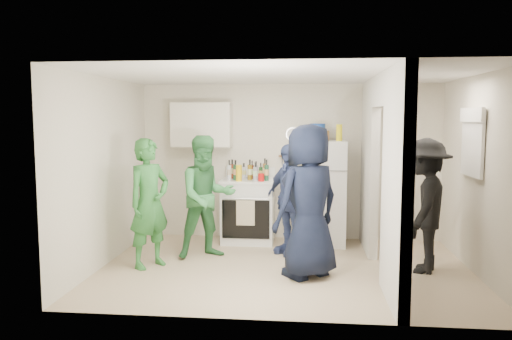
{
  "coord_description": "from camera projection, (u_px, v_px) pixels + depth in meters",
  "views": [
    {
      "loc": [
        0.25,
        -6.36,
        1.97
      ],
      "look_at": [
        -0.42,
        0.4,
        1.25
      ],
      "focal_mm": 35.0,
      "sensor_mm": 36.0,
      "label": 1
    }
  ],
  "objects": [
    {
      "name": "bottle_k",
      "position": [
        236.0,
        170.0,
        7.87
      ],
      "size": [
        0.06,
        0.06,
        0.29
      ],
      "primitive_type": "cylinder",
      "color": "maroon",
      "rests_on": "stove"
    },
    {
      "name": "wall_left",
      "position": [
        105.0,
        172.0,
        6.63
      ],
      "size": [
        0.0,
        3.4,
        3.4
      ],
      "primitive_type": "plane",
      "rotation": [
        1.57,
        0.0,
        1.57
      ],
      "color": "silver",
      "rests_on": "floor"
    },
    {
      "name": "wall_front",
      "position": [
        278.0,
        194.0,
        4.71
      ],
      "size": [
        4.8,
        0.0,
        4.8
      ],
      "primitive_type": "plane",
      "rotation": [
        -1.57,
        0.0,
        0.0
      ],
      "color": "silver",
      "rests_on": "floor"
    },
    {
      "name": "bottle_e",
      "position": [
        256.0,
        170.0,
        7.98
      ],
      "size": [
        0.07,
        0.07,
        0.27
      ],
      "primitive_type": "cylinder",
      "color": "#9CA1AD",
      "rests_on": "stove"
    },
    {
      "name": "yellow_cup_stack_top",
      "position": [
        339.0,
        133.0,
        7.5
      ],
      "size": [
        0.09,
        0.09,
        0.25
      ],
      "primitive_type": "cylinder",
      "color": "yellow",
      "rests_on": "fridge"
    },
    {
      "name": "bottle_g",
      "position": [
        265.0,
        168.0,
        7.94
      ],
      "size": [
        0.07,
        0.07,
        0.32
      ],
      "primitive_type": "cylinder",
      "color": "olive",
      "rests_on": "stove"
    },
    {
      "name": "partition_pier_back",
      "position": [
        369.0,
        166.0,
        7.36
      ],
      "size": [
        0.12,
        1.2,
        2.5
      ],
      "primitive_type": "cube",
      "color": "silver",
      "rests_on": "floor"
    },
    {
      "name": "person_nook",
      "position": [
        424.0,
        205.0,
        6.33
      ],
      "size": [
        1.0,
        1.26,
        1.71
      ],
      "primitive_type": "imported",
      "rotation": [
        0.0,
        0.0,
        -1.95
      ],
      "color": "black",
      "rests_on": "floor"
    },
    {
      "name": "floor",
      "position": [
        285.0,
        268.0,
        6.53
      ],
      "size": [
        4.8,
        4.8,
        0.0
      ],
      "primitive_type": "plane",
      "color": "tan",
      "rests_on": "ground"
    },
    {
      "name": "wall_right",
      "position": [
        479.0,
        176.0,
        6.16
      ],
      "size": [
        0.0,
        3.4,
        3.4
      ],
      "primitive_type": "plane",
      "rotation": [
        1.57,
        0.0,
        -1.57
      ],
      "color": "silver",
      "rests_on": "floor"
    },
    {
      "name": "bottle_d",
      "position": [
        250.0,
        170.0,
        7.76
      ],
      "size": [
        0.07,
        0.07,
        0.32
      ],
      "primitive_type": "cylinder",
      "color": "brown",
      "rests_on": "stove"
    },
    {
      "name": "spice_shelf",
      "position": [
        289.0,
        156.0,
        8.02
      ],
      "size": [
        0.35,
        0.08,
        0.03
      ],
      "primitive_type": "cube",
      "color": "olive",
      "rests_on": "wall_back"
    },
    {
      "name": "nook_window_frame",
      "position": [
        473.0,
        143.0,
        6.32
      ],
      "size": [
        0.04,
        0.76,
        0.86
      ],
      "primitive_type": "cube",
      "color": "white",
      "rests_on": "wall_right"
    },
    {
      "name": "bottle_f",
      "position": [
        261.0,
        171.0,
        7.82
      ],
      "size": [
        0.06,
        0.06,
        0.26
      ],
      "primitive_type": "cylinder",
      "color": "#163C19",
      "rests_on": "stove"
    },
    {
      "name": "bottle_b",
      "position": [
        235.0,
        170.0,
        7.76
      ],
      "size": [
        0.07,
        0.07,
        0.31
      ],
      "primitive_type": "cylinder",
      "color": "#194D29",
      "rests_on": "stove"
    },
    {
      "name": "wall_back",
      "position": [
        290.0,
        162.0,
        8.08
      ],
      "size": [
        4.8,
        0.0,
        4.8
      ],
      "primitive_type": "plane",
      "rotation": [
        1.57,
        0.0,
        0.0
      ],
      "color": "silver",
      "rests_on": "floor"
    },
    {
      "name": "blue_bowl",
      "position": [
        318.0,
        127.0,
        7.67
      ],
      "size": [
        0.24,
        0.24,
        0.11
      ],
      "primitive_type": "cylinder",
      "color": "navy",
      "rests_on": "wicker_basket"
    },
    {
      "name": "bottle_c",
      "position": [
        244.0,
        171.0,
        7.97
      ],
      "size": [
        0.08,
        0.08,
        0.25
      ],
      "primitive_type": "cylinder",
      "color": "silver",
      "rests_on": "stove"
    },
    {
      "name": "wicker_basket",
      "position": [
        317.0,
        136.0,
        7.68
      ],
      "size": [
        0.35,
        0.25,
        0.15
      ],
      "primitive_type": "cube",
      "color": "brown",
      "rests_on": "fridge"
    },
    {
      "name": "person_green_left",
      "position": [
        149.0,
        203.0,
        6.53
      ],
      "size": [
        0.69,
        0.74,
        1.7
      ],
      "primitive_type": "imported",
      "rotation": [
        0.0,
        0.0,
        0.96
      ],
      "color": "#317A35",
      "rests_on": "floor"
    },
    {
      "name": "partition_header",
      "position": [
        383.0,
        90.0,
        6.17
      ],
      "size": [
        0.12,
        1.0,
        0.4
      ],
      "primitive_type": "cube",
      "color": "silver",
      "rests_on": "partition_pier_back"
    },
    {
      "name": "partition_pier_front",
      "position": [
        396.0,
        187.0,
        5.19
      ],
      "size": [
        0.12,
        1.2,
        2.5
      ],
      "primitive_type": "cube",
      "color": "silver",
      "rests_on": "floor"
    },
    {
      "name": "upper_cabinet",
      "position": [
        202.0,
        125.0,
        7.97
      ],
      "size": [
        0.95,
        0.34,
        0.7
      ],
      "primitive_type": "cube",
      "color": "silver",
      "rests_on": "wall_back"
    },
    {
      "name": "person_green_center",
      "position": [
        207.0,
        197.0,
        6.99
      ],
      "size": [
        1.04,
        0.97,
        1.72
      ],
      "primitive_type": "imported",
      "rotation": [
        0.0,
        0.0,
        0.48
      ],
      "color": "#3C8A4F",
      "rests_on": "floor"
    },
    {
      "name": "ceiling",
      "position": [
        286.0,
        75.0,
        6.26
      ],
      "size": [
        4.8,
        4.8,
        0.0
      ],
      "primitive_type": "plane",
      "rotation": [
        3.14,
        0.0,
        0.0
      ],
      "color": "white",
      "rests_on": "wall_back"
    },
    {
      "name": "yellow_cup_stack_stove",
      "position": [
        239.0,
        173.0,
        7.62
      ],
      "size": [
        0.09,
        0.09,
        0.25
      ],
      "primitive_type": "cylinder",
      "color": "yellow",
      "rests_on": "stove"
    },
    {
      "name": "nook_window",
      "position": [
        474.0,
        143.0,
        6.32
      ],
      "size": [
        0.03,
        0.7,
        0.8
      ],
      "primitive_type": "cube",
      "color": "black",
      "rests_on": "wall_right"
    },
    {
      "name": "bottle_a",
      "position": [
        232.0,
        169.0,
        7.96
      ],
      "size": [
        0.07,
        0.07,
        0.3
      ],
      "primitive_type": "cylinder",
      "color": "maroon",
      "rests_on": "stove"
    },
    {
      "name": "bottle_l",
      "position": [
        256.0,
        171.0,
        7.69
      ],
      "size": [
        0.08,
        0.08,
        0.28
      ],
      "primitive_type": "cylinder",
      "color": "#8F939E",
      "rests_on": "stove"
    },
    {
      "name": "red_cup",
      "position": [
        261.0,
        177.0,
        7.61
      ],
      "size": [
        0.09,
        0.09,
        0.12
      ],
      "primitive_type": "cylinder",
      "color": "red",
      "rests_on": "stove"
    },
    {
      "name": "bottle_i",
      "position": [
        252.0,
        170.0,
        7.92
      ],
      "size": [
        0.06,
        0.06,
        0.29
      ],
      "primitive_type": "cylinder",
      "color": "#551F0E",
      "rests_on": "stove"
    },
    {
      "name": "fridge",
      "position": [
        323.0,
        193.0,
        7.71
      ],
      "size": [
        0.66,
        0.65,
        1.61
      ],
      "primitive_type": "cube",
      "color": "white",
      "rests_on": "floor"
    },
    {
      "name": "person_navy",
      "position": [
        308.0,
        201.0,
        6.1
      ],
      "size": [
        1.09,
        1.06,
        1.89
      ],
      "primitive_type": "imported",
      "rotation": [
        0.0,
        0.0,
        -2.43
      ],
      "color": "black",
      "rests_on": "floor"
    },
    {
      "name": "bottle_j",
      "position": [
        267.0,
        170.0,
        7.68
      ],
      "size": [
        0.07,
        0.07,
        0.33
      ],
      "primitive_type": "cylinder",
      "color": "#1C5435",
      "rests_on": "stove"
    },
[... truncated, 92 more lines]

